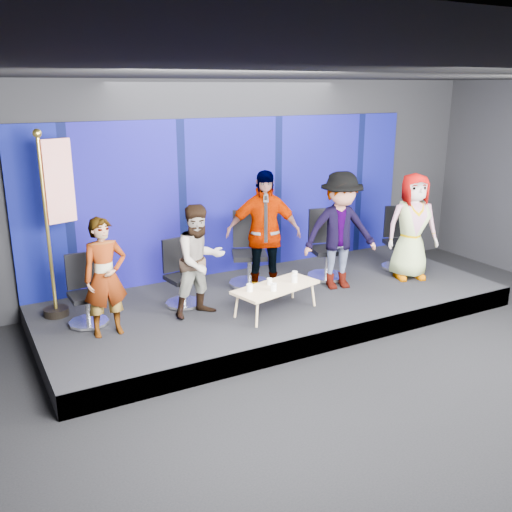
% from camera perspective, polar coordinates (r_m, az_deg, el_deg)
% --- Properties ---
extents(ground, '(10.00, 10.00, 0.00)m').
position_cam_1_polar(ground, '(7.08, 12.34, -12.43)').
color(ground, black).
rests_on(ground, ground).
extents(room_walls, '(10.02, 8.02, 3.51)m').
position_cam_1_polar(room_walls, '(6.28, 13.71, 7.36)').
color(room_walls, black).
rests_on(room_walls, ground).
extents(riser, '(7.00, 3.00, 0.30)m').
position_cam_1_polar(riser, '(8.85, 1.83, -4.86)').
color(riser, black).
rests_on(riser, ground).
extents(backdrop, '(7.00, 0.08, 2.60)m').
position_cam_1_polar(backdrop, '(9.68, -2.46, 5.96)').
color(backdrop, '#060D4F').
rests_on(backdrop, riser).
extents(chair_a, '(0.55, 0.55, 0.95)m').
position_cam_1_polar(chair_a, '(8.00, -16.62, -4.40)').
color(chair_a, silver).
rests_on(chair_a, riser).
extents(panelist_a, '(0.57, 0.39, 1.55)m').
position_cam_1_polar(panelist_a, '(7.45, -14.85, -2.07)').
color(panelist_a, black).
rests_on(panelist_a, riser).
extents(chair_b, '(0.62, 0.62, 0.97)m').
position_cam_1_polar(chair_b, '(8.40, -7.44, -2.76)').
color(chair_b, silver).
rests_on(chair_b, riser).
extents(panelist_b, '(0.84, 0.70, 1.58)m').
position_cam_1_polar(panelist_b, '(7.85, -5.63, -0.49)').
color(panelist_b, black).
rests_on(panelist_b, riser).
extents(chair_c, '(0.88, 0.88, 1.19)m').
position_cam_1_polar(chair_c, '(9.15, -0.70, -0.53)').
color(chair_c, silver).
rests_on(chair_c, riser).
extents(panelist_c, '(1.22, 0.87, 1.93)m').
position_cam_1_polar(panelist_c, '(8.55, 0.74, 2.23)').
color(panelist_c, black).
rests_on(panelist_c, riser).
extents(chair_d, '(0.77, 0.77, 1.14)m').
position_cam_1_polar(chair_d, '(9.57, 6.97, 0.02)').
color(chair_d, silver).
rests_on(chair_d, riser).
extents(panelist_d, '(1.32, 0.94, 1.85)m').
position_cam_1_polar(panelist_d, '(8.98, 8.42, 2.50)').
color(panelist_d, black).
rests_on(panelist_d, riser).
extents(chair_e, '(0.78, 0.78, 1.08)m').
position_cam_1_polar(chair_e, '(10.29, 14.09, 0.71)').
color(chair_e, silver).
rests_on(chair_e, riser).
extents(panelist_e, '(1.00, 0.82, 1.76)m').
position_cam_1_polar(panelist_e, '(9.70, 15.35, 2.85)').
color(panelist_e, black).
rests_on(panelist_e, riser).
extents(coffee_table, '(1.36, 0.83, 0.39)m').
position_cam_1_polar(coffee_table, '(8.05, 2.00, -3.21)').
color(coffee_table, tan).
rests_on(coffee_table, riser).
extents(mug_a, '(0.09, 0.09, 0.10)m').
position_cam_1_polar(mug_a, '(7.81, -0.64, -3.19)').
color(mug_a, white).
rests_on(mug_a, coffee_table).
extents(mug_b, '(0.09, 0.09, 0.10)m').
position_cam_1_polar(mug_b, '(7.84, 1.77, -3.13)').
color(mug_b, white).
rests_on(mug_b, coffee_table).
extents(mug_c, '(0.08, 0.08, 0.09)m').
position_cam_1_polar(mug_c, '(8.08, 1.37, -2.56)').
color(mug_c, white).
rests_on(mug_c, coffee_table).
extents(mug_d, '(0.09, 0.09, 0.10)m').
position_cam_1_polar(mug_d, '(8.18, 3.87, -2.30)').
color(mug_d, white).
rests_on(mug_d, coffee_table).
extents(mug_e, '(0.08, 0.08, 0.09)m').
position_cam_1_polar(mug_e, '(8.40, 3.90, -1.83)').
color(mug_e, white).
rests_on(mug_e, coffee_table).
extents(flag_stand, '(0.59, 0.34, 2.57)m').
position_cam_1_polar(flag_stand, '(8.17, -19.37, 3.47)').
color(flag_stand, black).
rests_on(flag_stand, riser).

